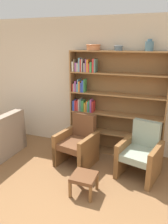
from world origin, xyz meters
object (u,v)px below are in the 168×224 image
at_px(bowl_sage, 93,47).
at_px(bookshelf, 107,104).
at_px(armchair_cushioned, 141,153).
at_px(armchair_leather, 78,143).
at_px(footstool, 84,178).
at_px(vase_tall, 149,46).
at_px(bowl_cream, 118,48).

bearing_deg(bowl_sage, bookshelf, 3.07).
bearing_deg(bookshelf, armchair_cushioned, -40.03).
bearing_deg(armchair_cushioned, bookshelf, -26.12).
bearing_deg(armchair_leather, footstool, 129.01).
bearing_deg(vase_tall, bookshelf, 178.68).
relative_size(armchair_cushioned, footstool, 2.59).
xyz_separation_m(bowl_sage, vase_tall, (1.04, 0.00, 0.03)).
distance_m(armchair_leather, armchair_cushioned, 1.18).
xyz_separation_m(armchair_cushioned, footstool, (-0.74, -0.83, -0.15)).
relative_size(bowl_sage, armchair_leather, 0.30).
distance_m(bowl_sage, footstool, 2.44).
bearing_deg(armchair_leather, vase_tall, -138.43).
xyz_separation_m(bowl_sage, armchair_cushioned, (1.10, -0.65, -1.76)).
distance_m(bookshelf, armchair_leather, 0.99).
distance_m(bookshelf, footstool, 1.69).
xyz_separation_m(bookshelf, vase_tall, (0.73, -0.02, 1.15)).
xyz_separation_m(bowl_sage, bowl_cream, (0.49, 0.00, -0.01)).
bearing_deg(vase_tall, armchair_cushioned, -84.64).
height_order(bookshelf, vase_tall, vase_tall).
distance_m(bookshelf, bowl_cream, 1.13).
bearing_deg(footstool, armchair_cushioned, 48.29).
distance_m(vase_tall, armchair_cushioned, 1.90).
xyz_separation_m(armchair_leather, footstool, (0.43, -0.83, -0.15)).
bearing_deg(armchair_cushioned, vase_tall, -70.73).
height_order(bookshelf, armchair_leather, bookshelf).
bearing_deg(footstool, vase_tall, 65.22).
relative_size(armchair_leather, armchair_cushioned, 1.00).
height_order(bookshelf, bowl_cream, bowl_cream).
bearing_deg(armchair_leather, bowl_cream, -119.70).
bearing_deg(bowl_cream, footstool, -95.10).
relative_size(bowl_sage, footstool, 0.78).
height_order(vase_tall, footstool, vase_tall).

